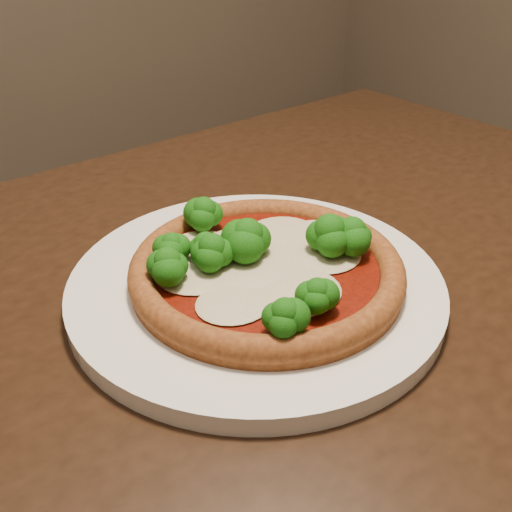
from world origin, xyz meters
TOP-DOWN VIEW (x-y plane):
  - dining_table at (0.19, -0.10)m, footprint 1.25×1.01m
  - plate at (0.15, -0.07)m, footprint 0.35×0.35m
  - pizza at (0.15, -0.08)m, footprint 0.25×0.25m

SIDE VIEW (x-z plane):
  - dining_table at x=0.19m, z-range 0.28..1.03m
  - plate at x=0.15m, z-range 0.75..0.77m
  - pizza at x=0.15m, z-range 0.75..0.82m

